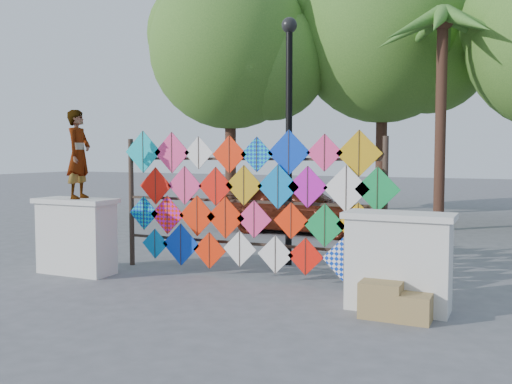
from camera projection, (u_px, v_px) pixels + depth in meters
ground at (223, 286)px, 8.76m from camera, size 80.00×80.00×0.00m
parapet_left at (76, 235)px, 9.66m from camera, size 1.40×0.65×1.28m
parapet_right at (398, 261)px, 7.41m from camera, size 1.40×0.65×1.28m
kite_rack at (249, 203)px, 9.29m from camera, size 4.97×0.24×2.44m
tree_west at (233, 49)px, 18.40m from camera, size 5.85×5.20×8.01m
tree_mid at (386, 37)px, 18.31m from camera, size 6.30×5.60×8.61m
palm_tree at (442, 40)px, 14.74m from camera, size 3.62×3.62×5.83m
vendor_woman at (79, 154)px, 9.53m from camera, size 0.47×0.61×1.49m
sedan at (297, 207)px, 14.54m from camera, size 3.97×1.71×1.33m
lamppost at (289, 117)px, 10.26m from camera, size 0.28×0.28×4.46m
cardboard_box_near at (382, 299)px, 7.13m from camera, size 0.51×0.45×0.45m
cardboard_box_far at (414, 308)px, 6.91m from camera, size 0.40×0.37×0.34m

